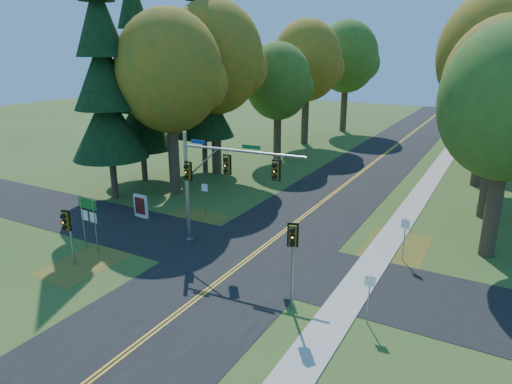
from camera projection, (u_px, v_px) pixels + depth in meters
The scene contains 30 objects.
ground at pixel (232, 271), 23.95m from camera, with size 160.00×160.00×0.00m, color #30531D.
road_main at pixel (232, 271), 23.95m from camera, with size 8.00×160.00×0.02m, color black.
road_cross at pixel (251, 257), 25.61m from camera, with size 60.00×6.00×0.02m, color black.
centerline_left at pixel (231, 270), 23.99m from camera, with size 0.10×160.00×0.01m, color gold.
centerline_right at pixel (234, 271), 23.90m from camera, with size 0.10×160.00×0.01m, color gold.
sidewalk_east at pixel (346, 301), 21.06m from camera, with size 1.60×160.00×0.06m, color #9E998E.
leaf_patch_w_near at pixel (181, 225), 30.30m from camera, with size 4.00×6.00×0.00m, color brown.
leaf_patch_e at pixel (390, 255), 25.79m from camera, with size 3.50×8.00×0.00m, color brown.
leaf_patch_w_far at pixel (87, 262), 24.93m from camera, with size 3.00×5.00×0.00m, color brown.
tree_w_a at pixel (171, 72), 34.08m from camera, with size 8.00×8.00×14.15m.
tree_e_a at pixel (512, 103), 23.33m from camera, with size 7.20×7.20×12.73m.
tree_w_b at pixel (215, 58), 39.85m from camera, with size 8.60×8.60×15.38m.
tree_e_b at pixel (504, 86), 29.16m from camera, with size 7.60×7.60×13.33m.
tree_w_c at pixel (279, 82), 46.38m from camera, with size 6.80×6.80×11.91m.
tree_e_c at pixel (496, 55), 35.90m from camera, with size 8.80×8.80×15.79m.
tree_w_d at pixel (308, 61), 53.36m from camera, with size 8.20×8.20×14.56m.
tree_e_d at pixel (489, 80), 44.56m from camera, with size 7.00×7.00×12.32m.
tree_w_e at pixel (347, 57), 61.80m from camera, with size 8.40×8.40×14.97m.
tree_e_e at pixel (508, 67), 52.64m from camera, with size 7.80×7.80×13.74m.
pine_a at pixel (104, 78), 32.92m from camera, with size 5.60×5.60×19.48m.
pine_b at pixel (138, 86), 38.09m from camera, with size 5.60×5.60×17.31m.
pine_c at pixel (202, 66), 40.40m from camera, with size 5.60×5.60×20.56m.
traffic_mast at pixel (214, 177), 25.37m from camera, with size 7.43×0.98×6.75m.
east_signal_pole at pixel (293, 245), 19.45m from camera, with size 0.47×0.56×4.19m.
ped_signal_pole at pixel (67, 225), 23.78m from camera, with size 0.50×0.59×3.21m.
route_sign_cluster at pixel (88, 213), 25.73m from camera, with size 1.52×0.19×3.26m.
info_kiosk at pixel (141, 206), 31.37m from camera, with size 1.18×0.23×1.63m.
reg_sign_e_north at pixel (405, 232), 24.68m from camera, with size 0.47×0.15×2.50m.
reg_sign_e_south at pixel (369, 290), 19.00m from camera, with size 0.44×0.09×2.29m.
reg_sign_w at pixel (205, 194), 31.19m from camera, with size 0.47×0.09×2.47m.
Camera 1 is at (11.59, -18.26, 11.17)m, focal length 32.00 mm.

